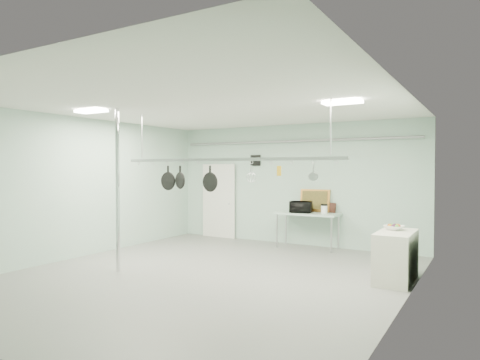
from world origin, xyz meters
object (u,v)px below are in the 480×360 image
Objects in this scene: skillet_left at (168,178)px; fruit_bowl at (394,228)px; chrome_pole at (118,190)px; skillet_mid at (180,177)px; pot_rack at (224,158)px; coffee_canister at (324,210)px; skillet_right at (210,179)px; microwave at (301,207)px; side_cabinet at (396,257)px; prep_table at (307,216)px.

fruit_bowl is at bearing 18.86° from skillet_left.
chrome_pole is 9.36× the size of fruit_bowl.
chrome_pole is 1.25m from skillet_mid.
skillet_mid is at bearing 180.00° from pot_rack.
coffee_canister is 0.38× the size of skillet_right.
fruit_bowl is at bearing 134.45° from microwave.
coffee_canister reaches higher than side_cabinet.
coffee_canister is at bearing 75.92° from pot_rack.
coffee_canister is at bearing 79.85° from skillet_right.
side_cabinet is 4.68m from skillet_left.
skillet_left is (-2.21, -3.32, 0.83)m from coffee_canister.
microwave is 2.66× the size of coffee_canister.
fruit_bowl is (2.88, 1.29, -1.29)m from pot_rack.
side_cabinet is 2.35× the size of skillet_left.
coffee_canister is at bearing 133.64° from side_cabinet.
microwave is 3.55m from skillet_mid.
coffee_canister is 0.39× the size of skillet_left.
skillet_left reaches higher than side_cabinet.
fruit_bowl is at bearing -44.79° from coffee_canister.
skillet_mid is at bearing -161.88° from fruit_bowl.
pot_rack is 3.41m from fruit_bowl.
chrome_pole is 6.10× the size of microwave.
skillet_right is (-0.59, -3.20, 0.78)m from microwave.
skillet_mid is at bearing -119.74° from coffee_canister.
prep_table is at bearing 88.68° from skillet_mid.
pot_rack reaches higher than coffee_canister.
skillet_mid is at bearing -113.92° from prep_table.
microwave is 0.58m from coffee_canister.
pot_rack reaches higher than microwave.
microwave reaches higher than coffee_canister.
fruit_bowl is 0.66× the size of skillet_right.
chrome_pole is 16.21× the size of coffee_canister.
prep_table is 0.47m from coffee_canister.
side_cabinet is at bearing 37.93° from skillet_mid.
side_cabinet is at bearing 27.65° from skillet_right.
skillet_right is at bearing -161.44° from side_cabinet.
prep_table reaches higher than side_cabinet.
skillet_right is at bearing 22.60° from skillet_mid.
chrome_pole is 1.06m from skillet_left.
skillet_mid is at bearing 2.01° from skillet_left.
chrome_pole reaches higher than pot_rack.
coffee_canister is at bearing 57.07° from chrome_pole.
skillet_left is 1.09× the size of skillet_mid.
skillet_mid is 0.90× the size of skillet_right.
skillet_right is at bearing -158.07° from fruit_bowl.
prep_table is 3.42× the size of skillet_mid.
fruit_bowl is 0.67× the size of skillet_left.
pot_rack is at bearing -104.08° from coffee_canister.
side_cabinet is 3.62m from pot_rack.
skillet_right is (-0.73, -3.30, 0.99)m from prep_table.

